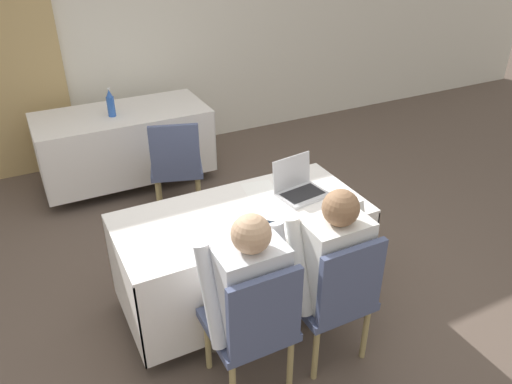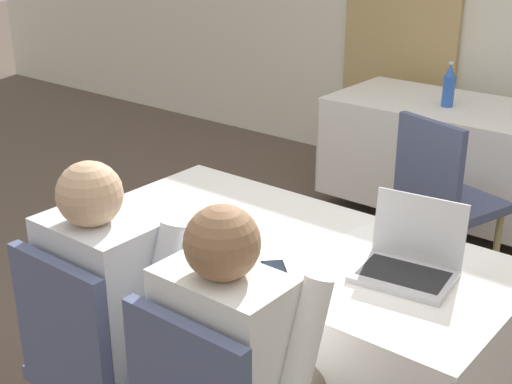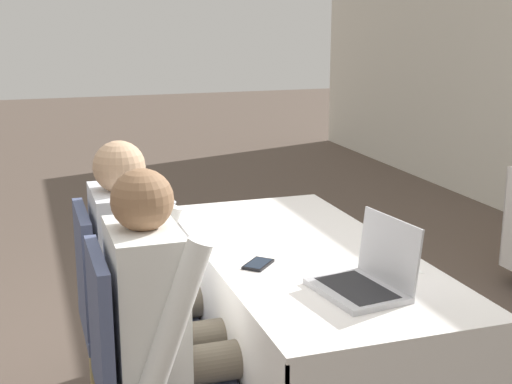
% 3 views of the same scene
% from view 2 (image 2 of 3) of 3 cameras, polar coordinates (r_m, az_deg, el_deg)
% --- Properties ---
extents(conference_table_near, '(1.60, 0.76, 0.74)m').
position_cam_2_polar(conference_table_near, '(2.64, 2.71, -7.45)').
color(conference_table_near, white).
rests_on(conference_table_near, ground_plane).
extents(conference_table_far, '(1.60, 0.76, 0.74)m').
position_cam_2_polar(conference_table_far, '(4.48, 16.18, 4.34)').
color(conference_table_far, white).
rests_on(conference_table_far, ground_plane).
extents(laptop, '(0.34, 0.30, 0.24)m').
position_cam_2_polar(laptop, '(2.36, 12.07, -5.48)').
color(laptop, '#B7B7BC').
rests_on(laptop, conference_table_near).
extents(cell_phone, '(0.14, 0.14, 0.01)m').
position_cam_2_polar(cell_phone, '(2.34, 1.50, -6.29)').
color(cell_phone, black).
rests_on(cell_phone, conference_table_near).
extents(paper_beside_laptop, '(0.25, 0.33, 0.00)m').
position_cam_2_polar(paper_beside_laptop, '(2.58, 9.25, -3.89)').
color(paper_beside_laptop, white).
rests_on(paper_beside_laptop, conference_table_near).
extents(water_bottle, '(0.07, 0.07, 0.27)m').
position_cam_2_polar(water_bottle, '(4.38, 15.17, 8.15)').
color(water_bottle, '#2D5BB7').
rests_on(water_bottle, conference_table_far).
extents(chair_near_left, '(0.44, 0.44, 0.90)m').
position_cam_2_polar(chair_near_left, '(2.41, -12.49, -12.87)').
color(chair_near_left, tan).
rests_on(chair_near_left, ground_plane).
extents(chair_far_spare, '(0.55, 0.55, 0.90)m').
position_cam_2_polar(chair_far_spare, '(3.71, 14.70, -0.16)').
color(chair_far_spare, tan).
rests_on(chair_far_spare, ground_plane).
extents(person_checkered_shirt, '(0.50, 0.52, 1.16)m').
position_cam_2_polar(person_checkered_shirt, '(2.38, -10.88, -8.66)').
color(person_checkered_shirt, '#665B4C').
rests_on(person_checkered_shirt, ground_plane).
extents(person_white_shirt, '(0.50, 0.52, 1.16)m').
position_cam_2_polar(person_white_shirt, '(2.06, -1.09, -13.47)').
color(person_white_shirt, '#665B4C').
rests_on(person_white_shirt, ground_plane).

